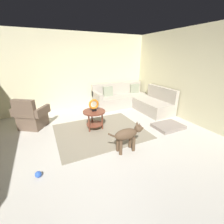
{
  "coord_description": "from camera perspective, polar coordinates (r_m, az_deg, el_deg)",
  "views": [
    {
      "loc": [
        -1.12,
        -2.7,
        1.95
      ],
      "look_at": [
        0.45,
        0.6,
        0.55
      ],
      "focal_mm": 24.02,
      "sensor_mm": 36.0,
      "label": 1
    }
  ],
  "objects": [
    {
      "name": "wall_back",
      "position": [
        5.78,
        -14.62,
        14.35
      ],
      "size": [
        6.0,
        0.12,
        2.7
      ],
      "primitive_type": "cube",
      "color": "beige",
      "rests_on": "ground_plane"
    },
    {
      "name": "area_rug",
      "position": [
        4.12,
        -4.41,
        -7.29
      ],
      "size": [
        2.3,
        1.9,
        0.01
      ],
      "primitive_type": "cube",
      "color": "gray",
      "rests_on": "ground_plane"
    },
    {
      "name": "dog_toy_ball",
      "position": [
        3.02,
        -26.25,
        -20.52
      ],
      "size": [
        0.11,
        0.11,
        0.11
      ],
      "primitive_type": "sphere",
      "color": "blue",
      "rests_on": "ground_plane"
    },
    {
      "name": "dog",
      "position": [
        3.19,
        6.03,
        -8.66
      ],
      "size": [
        0.85,
        0.22,
        0.63
      ],
      "rotation": [
        0.0,
        0.0,
        4.7
      ],
      "color": "brown",
      "rests_on": "ground_plane"
    },
    {
      "name": "sectional_couch",
      "position": [
        5.89,
        7.57,
        4.39
      ],
      "size": [
        2.2,
        2.25,
        0.88
      ],
      "color": "#B2A899",
      "rests_on": "ground_plane"
    },
    {
      "name": "side_table",
      "position": [
        4.09,
        -6.78,
        -1.19
      ],
      "size": [
        0.6,
        0.6,
        0.54
      ],
      "color": "brown",
      "rests_on": "ground_plane"
    },
    {
      "name": "dog_bed_mat",
      "position": [
        4.58,
        20.59,
        -5.06
      ],
      "size": [
        0.8,
        0.6,
        0.09
      ],
      "primitive_type": "cube",
      "color": "gray",
      "rests_on": "ground_plane"
    },
    {
      "name": "ground_plane",
      "position": [
        3.54,
        -2.46,
        -13.44
      ],
      "size": [
        6.0,
        6.0,
        0.1
      ],
      "primitive_type": "cube",
      "color": "beige"
    },
    {
      "name": "torus_sculpture",
      "position": [
        3.99,
        -6.96,
        2.73
      ],
      "size": [
        0.28,
        0.08,
        0.33
      ],
      "color": "black",
      "rests_on": "side_table"
    },
    {
      "name": "armchair",
      "position": [
        4.75,
        -28.35,
        -1.7
      ],
      "size": [
        1.0,
        0.94,
        0.88
      ],
      "rotation": [
        0.0,
        0.0,
        -0.59
      ],
      "color": "brown",
      "rests_on": "ground_plane"
    },
    {
      "name": "wall_right",
      "position": [
        4.92,
        31.28,
        10.99
      ],
      "size": [
        0.12,
        6.0,
        2.7
      ],
      "primitive_type": "cube",
      "color": "beige",
      "rests_on": "ground_plane"
    }
  ]
}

